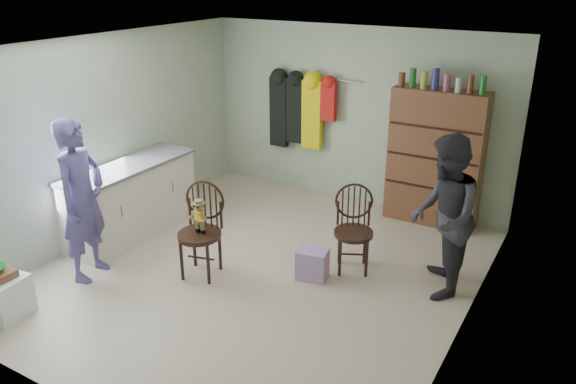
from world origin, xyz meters
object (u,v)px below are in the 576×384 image
Objects in this scene: chair_far at (354,225)px; dresser at (435,157)px; counter at (131,199)px; chair_front at (201,224)px.

dresser is (0.39, 1.69, 0.38)m from chair_far.
dresser is at bearing 35.69° from counter.
chair_far is 0.48× the size of dresser.
dresser is at bearing 42.01° from chair_front.
counter is 1.88× the size of chair_far.
counter is 0.90× the size of dresser.
counter is at bearing -144.31° from dresser.
chair_front is 1.08× the size of chair_far.
chair_far is 1.78m from dresser.
chair_far is (2.81, 0.61, 0.06)m from counter.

